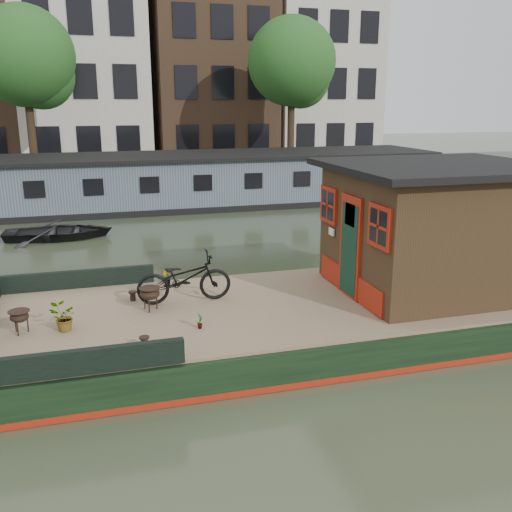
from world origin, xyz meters
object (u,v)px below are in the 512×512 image
object	(u,v)px
brazier_rear	(150,299)
brazier_front	(20,322)
dinghy	(58,228)
bicycle	(184,278)
cabin	(436,226)

from	to	relation	value
brazier_rear	brazier_front	bearing A→B (deg)	-167.25
dinghy	bicycle	bearing A→B (deg)	-160.40
bicycle	dinghy	xyz separation A→B (m)	(-2.58, 8.78, -0.76)
cabin	dinghy	distance (m)	11.97
bicycle	cabin	bearing A→B (deg)	-95.91
brazier_front	bicycle	bearing A→B (deg)	15.11
brazier_front	dinghy	size ratio (longest dim) A/B	0.11
cabin	bicycle	size ratio (longest dim) A/B	2.34
brazier_front	brazier_rear	distance (m)	2.13
brazier_rear	dinghy	distance (m)	9.26
brazier_rear	bicycle	bearing A→B (deg)	22.24
dinghy	brazier_rear	bearing A→B (deg)	-164.75
brazier_rear	dinghy	bearing A→B (deg)	102.05
brazier_rear	cabin	bearing A→B (deg)	-2.83
bicycle	brazier_front	size ratio (longest dim) A/B	4.51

